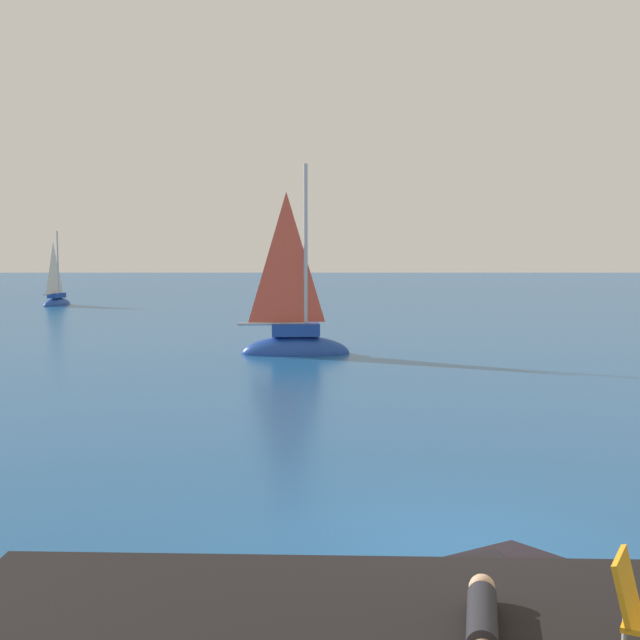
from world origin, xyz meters
name	(u,v)px	position (x,y,z in m)	size (l,w,h in m)	color
ground_plane	(463,547)	(0.00, 0.00, 0.00)	(160.00, 160.00, 0.00)	navy
boulder_seaward	(475,620)	(-0.20, -1.97, 0.00)	(1.41, 1.13, 0.78)	black
boulder_inland	(495,608)	(0.05, -1.70, 0.00)	(1.51, 1.21, 0.83)	black
sailboat_near	(297,343)	(-2.51, 17.13, 0.36)	(3.63, 1.39, 6.65)	#193D99
sailboat_far	(59,301)	(-16.24, 36.84, 0.24)	(1.40, 2.48, 4.48)	#193D99
person_sunbather	(484,627)	(-0.48, -3.84, 0.82)	(0.50, 1.75, 0.25)	black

